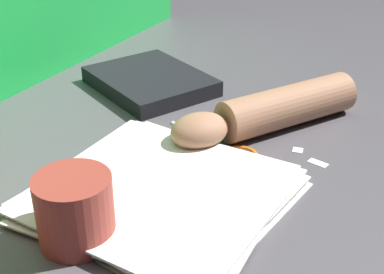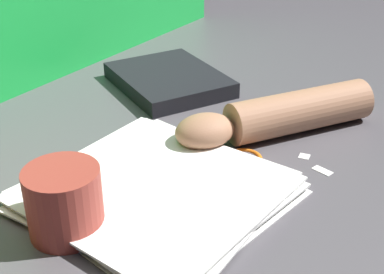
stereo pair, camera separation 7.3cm
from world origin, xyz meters
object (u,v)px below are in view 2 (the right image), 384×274
Objects in this scene: paper_stack at (157,190)px; scissors at (224,153)px; mug at (64,202)px; hand_forearm at (279,115)px; book_closed at (169,80)px.

paper_stack is 0.14m from scissors.
scissors is at bearing -10.75° from mug.
hand_forearm reaches higher than paper_stack.
scissors is 0.12m from hand_forearm.
paper_stack is 0.13m from mug.
mug is (-0.12, 0.04, 0.03)m from paper_stack.
mug is (-0.42, -0.18, 0.03)m from book_closed.
paper_stack reaches higher than scissors.
book_closed is 0.84× the size of hand_forearm.
scissors is (0.14, -0.01, -0.00)m from paper_stack.
scissors is 0.56× the size of hand_forearm.
book_closed is at bearing 56.52° from scissors.
mug is (-0.38, 0.08, 0.01)m from hand_forearm.
hand_forearm reaches higher than scissors.
hand_forearm is at bearing -9.86° from paper_stack.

